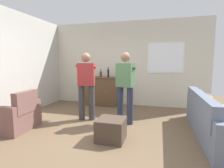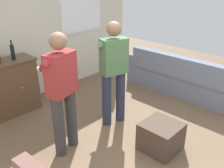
# 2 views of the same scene
# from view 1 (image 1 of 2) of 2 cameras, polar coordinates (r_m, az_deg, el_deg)

# --- Properties ---
(ground) EXTENTS (10.40, 10.40, 0.00)m
(ground) POSITION_cam_1_polar(r_m,az_deg,el_deg) (3.70, -2.95, -15.96)
(ground) COLOR brown
(wall_back_with_window) EXTENTS (5.20, 0.15, 2.80)m
(wall_back_with_window) POSITION_cam_1_polar(r_m,az_deg,el_deg) (5.98, 5.38, 6.64)
(wall_back_with_window) COLOR beige
(wall_back_with_window) RESTS_ON ground
(couch) EXTENTS (0.57, 2.51, 0.84)m
(couch) POSITION_cam_1_polar(r_m,az_deg,el_deg) (3.99, 29.06, -10.02)
(couch) COLOR slate
(couch) RESTS_ON ground
(armchair) EXTENTS (0.69, 0.92, 0.85)m
(armchair) POSITION_cam_1_polar(r_m,az_deg,el_deg) (4.34, -28.47, -9.30)
(armchair) COLOR brown
(armchair) RESTS_ON ground
(sideboard_cabinet) EXTENTS (1.15, 0.49, 0.97)m
(sideboard_cabinet) POSITION_cam_1_polar(r_m,az_deg,el_deg) (5.93, -3.50, -2.29)
(sideboard_cabinet) COLOR brown
(sideboard_cabinet) RESTS_ON ground
(bottle_wine_green) EXTENTS (0.07, 0.07, 0.34)m
(bottle_wine_green) POSITION_cam_1_polar(r_m,az_deg,el_deg) (5.76, -1.24, 3.61)
(bottle_wine_green) COLOR black
(bottle_wine_green) RESTS_ON sideboard_cabinet
(bottle_liquor_amber) EXTENTS (0.08, 0.08, 0.26)m
(bottle_liquor_amber) POSITION_cam_1_polar(r_m,az_deg,el_deg) (5.83, -3.71, 3.27)
(bottle_liquor_amber) COLOR #593314
(bottle_liquor_amber) RESTS_ON sideboard_cabinet
(ottoman) EXTENTS (0.51, 0.51, 0.41)m
(ottoman) POSITION_cam_1_polar(r_m,az_deg,el_deg) (3.37, -0.28, -14.58)
(ottoman) COLOR #47382D
(ottoman) RESTS_ON ground
(person_standing_left) EXTENTS (0.54, 0.51, 1.68)m
(person_standing_left) POSITION_cam_1_polar(r_m,az_deg,el_deg) (4.39, -8.36, 0.32)
(person_standing_left) COLOR #383838
(person_standing_left) RESTS_ON ground
(person_standing_right) EXTENTS (0.53, 0.52, 1.68)m
(person_standing_right) POSITION_cam_1_polar(r_m,az_deg,el_deg) (4.11, 4.39, -0.09)
(person_standing_right) COLOR #282D42
(person_standing_right) RESTS_ON ground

